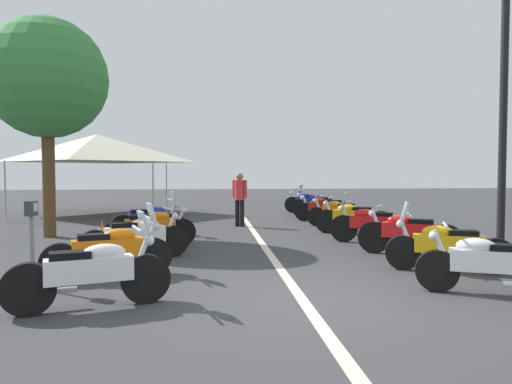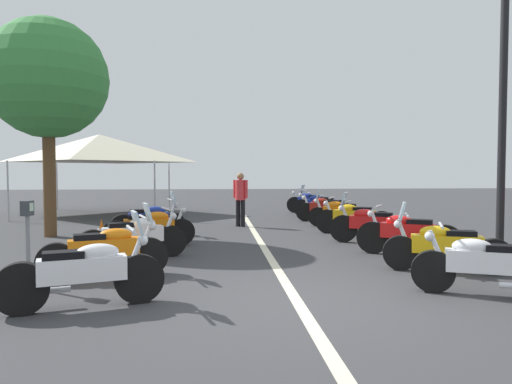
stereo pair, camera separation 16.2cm
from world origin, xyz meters
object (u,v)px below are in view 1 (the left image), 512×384
(traffic_cone_0, at_px, (102,232))
(motorcycle_right_row_3, at_px, (371,224))
(motorcycle_right_row_0, at_px, (488,263))
(motorcycle_left_row_1, at_px, (110,250))
(motorcycle_left_row_0, at_px, (92,272))
(event_tent, at_px, (97,148))
(motorcycle_right_row_6, at_px, (324,208))
(motorcycle_right_row_5, at_px, (339,212))
(parking_meter, at_px, (32,228))
(roadside_tree_0, at_px, (47,79))
(motorcycle_right_row_1, at_px, (447,245))
(motorcycle_right_row_8, at_px, (308,202))
(motorcycle_left_row_2, at_px, (136,236))
(motorcycle_right_row_7, at_px, (318,204))
(motorcycle_left_row_3, at_px, (151,227))
(motorcycle_left_row_4, at_px, (150,219))
(street_lamp_twin_globe, at_px, (504,72))
(motorcycle_right_row_2, at_px, (408,233))
(motorcycle_right_row_4, at_px, (353,217))
(bystander_0, at_px, (240,195))

(traffic_cone_0, bearing_deg, motorcycle_right_row_3, -93.60)
(traffic_cone_0, bearing_deg, motorcycle_right_row_0, -128.75)
(motorcycle_left_row_1, bearing_deg, motorcycle_left_row_0, -103.64)
(motorcycle_left_row_1, xyz_separation_m, event_tent, (11.59, 2.90, 2.19))
(motorcycle_left_row_1, relative_size, event_tent, 0.36)
(motorcycle_right_row_6, bearing_deg, motorcycle_right_row_5, 115.26)
(parking_meter, bearing_deg, roadside_tree_0, 113.55)
(motorcycle_right_row_5, distance_m, roadside_tree_0, 9.09)
(motorcycle_right_row_1, relative_size, traffic_cone_0, 3.31)
(motorcycle_right_row_3, xyz_separation_m, motorcycle_right_row_8, (8.22, -0.18, -0.01))
(motorcycle_left_row_2, xyz_separation_m, motorcycle_right_row_6, (6.47, -5.30, 0.00))
(motorcycle_right_row_8, bearing_deg, motorcycle_right_row_3, 116.05)
(motorcycle_left_row_1, height_order, motorcycle_right_row_6, motorcycle_left_row_1)
(motorcycle_right_row_5, xyz_separation_m, parking_meter, (-7.15, 6.57, 0.44))
(motorcycle_right_row_7, bearing_deg, motorcycle_left_row_3, 75.70)
(motorcycle_right_row_6, bearing_deg, traffic_cone_0, 56.18)
(motorcycle_left_row_4, height_order, motorcycle_right_row_1, same)
(street_lamp_twin_globe, bearing_deg, motorcycle_left_row_3, 68.79)
(motorcycle_left_row_3, distance_m, motorcycle_right_row_0, 7.02)
(motorcycle_right_row_3, bearing_deg, parking_meter, 57.68)
(motorcycle_left_row_3, height_order, roadside_tree_0, roadside_tree_0)
(motorcycle_left_row_0, relative_size, motorcycle_left_row_3, 0.95)
(motorcycle_right_row_2, distance_m, roadside_tree_0, 9.68)
(motorcycle_left_row_2, distance_m, motorcycle_right_row_7, 9.85)
(motorcycle_left_row_0, relative_size, roadside_tree_0, 0.35)
(motorcycle_right_row_7, xyz_separation_m, traffic_cone_0, (-6.22, 6.60, -0.18))
(motorcycle_left_row_0, distance_m, roadside_tree_0, 8.17)
(motorcycle_right_row_6, distance_m, motorcycle_right_row_8, 3.30)
(street_lamp_twin_globe, xyz_separation_m, roadside_tree_0, (4.52, 9.60, 0.56))
(motorcycle_right_row_4, bearing_deg, street_lamp_twin_globe, 135.22)
(motorcycle_right_row_7, relative_size, event_tent, 0.36)
(motorcycle_left_row_0, bearing_deg, event_tent, 84.71)
(motorcycle_left_row_3, bearing_deg, motorcycle_left_row_2, -106.88)
(traffic_cone_0, xyz_separation_m, roadside_tree_0, (1.51, 1.68, 3.82))
(motorcycle_left_row_4, bearing_deg, motorcycle_right_row_0, -66.56)
(motorcycle_right_row_8, xyz_separation_m, bystander_0, (-4.47, 3.09, 0.52))
(bystander_0, bearing_deg, motorcycle_right_row_8, 2.38)
(motorcycle_left_row_1, relative_size, motorcycle_right_row_3, 1.07)
(motorcycle_right_row_8, bearing_deg, motorcycle_left_row_2, 88.19)
(motorcycle_left_row_4, xyz_separation_m, event_tent, (6.70, 2.90, 2.19))
(motorcycle_right_row_6, xyz_separation_m, parking_meter, (-8.65, 6.46, 0.44))
(roadside_tree_0, bearing_deg, motorcycle_right_row_1, -121.71)
(motorcycle_left_row_3, bearing_deg, motorcycle_left_row_1, -108.14)
(motorcycle_left_row_1, distance_m, motorcycle_right_row_6, 9.75)
(motorcycle_left_row_3, bearing_deg, motorcycle_right_row_4, 3.99)
(motorcycle_right_row_1, height_order, event_tent, event_tent)
(motorcycle_right_row_8, relative_size, parking_meter, 1.44)
(motorcycle_right_row_2, bearing_deg, motorcycle_left_row_3, 13.13)
(motorcycle_right_row_4, bearing_deg, event_tent, -13.11)
(motorcycle_right_row_1, height_order, motorcycle_right_row_3, motorcycle_right_row_3)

